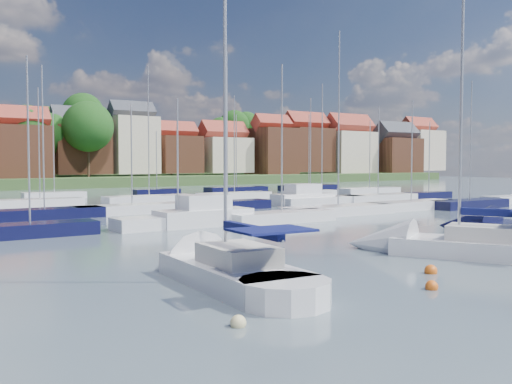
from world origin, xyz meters
TOP-DOWN VIEW (x-y plane):
  - ground at (0.00, 40.00)m, footprint 260.00×260.00m
  - sailboat_left at (-13.93, 3.42)m, footprint 3.76×11.59m
  - sailboat_centre at (-1.77, 2.15)m, footprint 7.72×11.34m
  - buoy_a at (-16.72, -2.66)m, footprint 0.46×0.46m
  - buoy_b at (-8.47, -2.65)m, footprint 0.46×0.46m
  - buoy_c at (-6.09, -0.69)m, footprint 0.53×0.53m
  - buoy_e at (4.36, 5.70)m, footprint 0.44×0.44m
  - buoy_g at (4.24, 5.06)m, footprint 0.43×0.43m
  - marina_field at (1.91, 35.15)m, footprint 79.62×41.41m
  - far_shore_town at (2.23, 132.67)m, footprint 212.46×90.00m

SIDE VIEW (x-z plane):
  - ground at x=0.00m, z-range 0.00..0.00m
  - buoy_a at x=-16.72m, z-range -0.23..0.23m
  - buoy_b at x=-8.47m, z-range -0.23..0.23m
  - buoy_c at x=-6.09m, z-range -0.27..0.27m
  - buoy_e at x=4.36m, z-range -0.22..0.22m
  - buoy_g at x=4.24m, z-range -0.21..0.21m
  - sailboat_left at x=-13.93m, z-range -7.41..8.12m
  - sailboat_centre at x=-1.77m, z-range -7.27..7.98m
  - marina_field at x=1.91m, z-range -7.53..8.40m
  - far_shore_town at x=2.23m, z-range -6.53..15.74m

